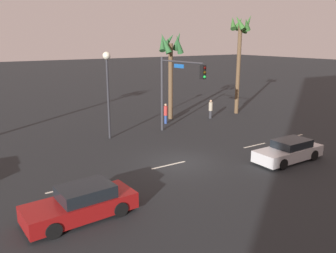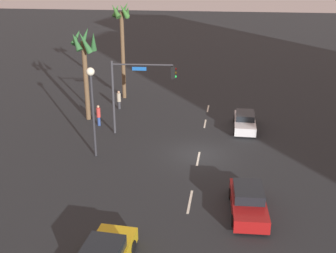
{
  "view_description": "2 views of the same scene",
  "coord_description": "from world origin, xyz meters",
  "px_view_note": "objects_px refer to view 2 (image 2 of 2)",
  "views": [
    {
      "loc": [
        -11.41,
        -16.23,
        7.27
      ],
      "look_at": [
        0.26,
        1.76,
        1.85
      ],
      "focal_mm": 37.1,
      "sensor_mm": 36.0,
      "label": 1
    },
    {
      "loc": [
        -27.63,
        -1.87,
        12.46
      ],
      "look_at": [
        0.3,
        2.32,
        1.88
      ],
      "focal_mm": 44.91,
      "sensor_mm": 36.0,
      "label": 2
    }
  ],
  "objects_px": {
    "car_0": "(248,201)",
    "palm_tree_0": "(122,28)",
    "pedestrian_0": "(119,100)",
    "pedestrian_1": "(99,115)",
    "traffic_signal": "(135,85)",
    "streetlamp": "(92,96)",
    "car_2": "(245,121)",
    "palm_tree_1": "(84,53)"
  },
  "relations": [
    {
      "from": "car_0",
      "to": "pedestrian_0",
      "type": "xyz_separation_m",
      "value": [
        16.56,
        11.59,
        0.29
      ]
    },
    {
      "from": "palm_tree_0",
      "to": "palm_tree_1",
      "type": "height_order",
      "value": "palm_tree_0"
    },
    {
      "from": "car_2",
      "to": "palm_tree_1",
      "type": "bearing_deg",
      "value": 88.81
    },
    {
      "from": "car_2",
      "to": "pedestrian_0",
      "type": "distance_m",
      "value": 12.21
    },
    {
      "from": "traffic_signal",
      "to": "pedestrian_0",
      "type": "bearing_deg",
      "value": 26.38
    },
    {
      "from": "car_0",
      "to": "traffic_signal",
      "type": "height_order",
      "value": "traffic_signal"
    },
    {
      "from": "streetlamp",
      "to": "pedestrian_1",
      "type": "height_order",
      "value": "streetlamp"
    },
    {
      "from": "pedestrian_1",
      "to": "palm_tree_0",
      "type": "distance_m",
      "value": 10.44
    },
    {
      "from": "traffic_signal",
      "to": "palm_tree_0",
      "type": "height_order",
      "value": "palm_tree_0"
    },
    {
      "from": "traffic_signal",
      "to": "streetlamp",
      "type": "xyz_separation_m",
      "value": [
        -4.69,
        1.89,
        0.43
      ]
    },
    {
      "from": "pedestrian_0",
      "to": "car_2",
      "type": "bearing_deg",
      "value": -106.79
    },
    {
      "from": "car_0",
      "to": "palm_tree_0",
      "type": "xyz_separation_m",
      "value": [
        20.35,
        12.01,
        6.45
      ]
    },
    {
      "from": "traffic_signal",
      "to": "pedestrian_0",
      "type": "xyz_separation_m",
      "value": [
        6.01,
        2.98,
        -3.1
      ]
    },
    {
      "from": "car_2",
      "to": "streetlamp",
      "type": "distance_m",
      "value": 13.36
    },
    {
      "from": "pedestrian_1",
      "to": "palm_tree_1",
      "type": "bearing_deg",
      "value": 44.26
    },
    {
      "from": "car_0",
      "to": "car_2",
      "type": "bearing_deg",
      "value": -0.43
    },
    {
      "from": "car_0",
      "to": "palm_tree_1",
      "type": "xyz_separation_m",
      "value": [
        13.32,
        13.51,
        5.24
      ]
    },
    {
      "from": "car_0",
      "to": "streetlamp",
      "type": "xyz_separation_m",
      "value": [
        5.86,
        10.49,
        3.82
      ]
    },
    {
      "from": "palm_tree_0",
      "to": "palm_tree_1",
      "type": "relative_size",
      "value": 1.21
    },
    {
      "from": "pedestrian_0",
      "to": "palm_tree_0",
      "type": "height_order",
      "value": "palm_tree_0"
    },
    {
      "from": "pedestrian_0",
      "to": "pedestrian_1",
      "type": "bearing_deg",
      "value": 173.4
    },
    {
      "from": "traffic_signal",
      "to": "pedestrian_0",
      "type": "height_order",
      "value": "traffic_signal"
    },
    {
      "from": "car_2",
      "to": "pedestrian_0",
      "type": "xyz_separation_m",
      "value": [
        3.52,
        11.68,
        0.32
      ]
    },
    {
      "from": "traffic_signal",
      "to": "palm_tree_0",
      "type": "distance_m",
      "value": 10.82
    },
    {
      "from": "streetlamp",
      "to": "car_2",
      "type": "bearing_deg",
      "value": -55.86
    },
    {
      "from": "palm_tree_0",
      "to": "car_2",
      "type": "bearing_deg",
      "value": -121.11
    },
    {
      "from": "pedestrian_0",
      "to": "palm_tree_0",
      "type": "xyz_separation_m",
      "value": [
        3.78,
        0.43,
        6.16
      ]
    },
    {
      "from": "streetlamp",
      "to": "pedestrian_1",
      "type": "relative_size",
      "value": 3.58
    },
    {
      "from": "car_2",
      "to": "palm_tree_0",
      "type": "xyz_separation_m",
      "value": [
        7.31,
        12.11,
        6.48
      ]
    },
    {
      "from": "pedestrian_1",
      "to": "palm_tree_0",
      "type": "relative_size",
      "value": 0.19
    },
    {
      "from": "traffic_signal",
      "to": "streetlamp",
      "type": "distance_m",
      "value": 5.07
    },
    {
      "from": "palm_tree_1",
      "to": "streetlamp",
      "type": "bearing_deg",
      "value": -157.98
    },
    {
      "from": "palm_tree_1",
      "to": "pedestrian_0",
      "type": "bearing_deg",
      "value": -30.64
    },
    {
      "from": "pedestrian_0",
      "to": "traffic_signal",
      "type": "bearing_deg",
      "value": -153.62
    },
    {
      "from": "car_0",
      "to": "traffic_signal",
      "type": "xyz_separation_m",
      "value": [
        10.55,
        8.6,
        3.39
      ]
    },
    {
      "from": "car_0",
      "to": "pedestrian_0",
      "type": "height_order",
      "value": "pedestrian_0"
    },
    {
      "from": "car_2",
      "to": "traffic_signal",
      "type": "xyz_separation_m",
      "value": [
        -2.49,
        8.7,
        3.42
      ]
    },
    {
      "from": "car_0",
      "to": "car_2",
      "type": "distance_m",
      "value": 13.04
    },
    {
      "from": "traffic_signal",
      "to": "palm_tree_1",
      "type": "bearing_deg",
      "value": 60.53
    },
    {
      "from": "streetlamp",
      "to": "palm_tree_1",
      "type": "bearing_deg",
      "value": 22.02
    },
    {
      "from": "pedestrian_0",
      "to": "palm_tree_1",
      "type": "xyz_separation_m",
      "value": [
        -3.24,
        1.92,
        4.95
      ]
    },
    {
      "from": "car_0",
      "to": "pedestrian_1",
      "type": "distance_m",
      "value": 16.99
    }
  ]
}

